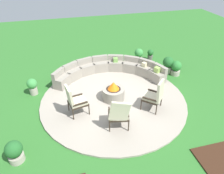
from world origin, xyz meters
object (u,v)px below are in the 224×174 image
(potted_plant_0, at_px, (150,54))
(potted_plant_1, at_px, (139,54))
(lounge_chair_front_right, at_px, (119,113))
(potted_plant_3, at_px, (32,86))
(curved_stone_bench, at_px, (109,70))
(potted_plant_4, at_px, (168,64))
(lounge_chair_front_left, at_px, (75,100))
(potted_plant_2, at_px, (176,68))
(lounge_chair_back_left, at_px, (155,95))
(potted_plant_5, at_px, (14,151))
(fire_pit, at_px, (113,92))

(potted_plant_0, height_order, potted_plant_1, potted_plant_1)
(lounge_chair_front_right, height_order, potted_plant_3, lounge_chair_front_right)
(curved_stone_bench, relative_size, lounge_chair_front_right, 4.10)
(lounge_chair_front_right, height_order, potted_plant_4, lounge_chair_front_right)
(lounge_chair_front_left, xyz_separation_m, potted_plant_3, (-1.47, 1.66, -0.25))
(lounge_chair_front_right, relative_size, potted_plant_1, 1.84)
(curved_stone_bench, height_order, potted_plant_2, curved_stone_bench)
(lounge_chair_front_right, xyz_separation_m, potted_plant_4, (3.18, 2.93, -0.20))
(potted_plant_1, xyz_separation_m, potted_plant_4, (0.81, -1.56, 0.08))
(lounge_chair_front_right, bearing_deg, potted_plant_3, 146.08)
(lounge_chair_front_right, xyz_separation_m, lounge_chair_back_left, (1.45, 0.58, 0.01))
(lounge_chair_front_left, xyz_separation_m, potted_plant_5, (-1.76, -1.47, -0.28))
(potted_plant_0, bearing_deg, fire_pit, -133.60)
(potted_plant_2, height_order, potted_plant_5, potted_plant_2)
(fire_pit, xyz_separation_m, potted_plant_5, (-3.21, -1.97, 0.01))
(curved_stone_bench, relative_size, potted_plant_3, 6.91)
(fire_pit, relative_size, potted_plant_2, 1.23)
(potted_plant_4, bearing_deg, lounge_chair_front_left, -156.36)
(curved_stone_bench, xyz_separation_m, potted_plant_1, (1.85, 1.25, -0.00))
(lounge_chair_back_left, bearing_deg, fire_pit, 95.73)
(fire_pit, xyz_separation_m, lounge_chair_back_left, (1.22, -0.92, 0.30))
(potted_plant_2, xyz_separation_m, potted_plant_5, (-6.41, -3.11, -0.01))
(potted_plant_2, bearing_deg, potted_plant_0, 106.50)
(potted_plant_2, distance_m, potted_plant_5, 7.13)
(lounge_chair_front_left, height_order, potted_plant_0, lounge_chair_front_left)
(lounge_chair_front_left, relative_size, potted_plant_3, 1.66)
(lounge_chair_front_left, relative_size, potted_plant_0, 1.97)
(fire_pit, bearing_deg, potted_plant_5, -148.43)
(potted_plant_1, bearing_deg, curved_stone_bench, -145.94)
(potted_plant_4, height_order, potted_plant_5, potted_plant_4)
(lounge_chair_front_right, xyz_separation_m, potted_plant_2, (3.44, 2.65, -0.26))
(potted_plant_1, bearing_deg, lounge_chair_front_right, -117.80)
(potted_plant_1, height_order, potted_plant_4, potted_plant_4)
(fire_pit, relative_size, lounge_chair_front_left, 0.74)
(lounge_chair_front_left, height_order, potted_plant_4, lounge_chair_front_left)
(potted_plant_3, bearing_deg, potted_plant_2, -0.23)
(fire_pit, distance_m, potted_plant_1, 3.67)
(potted_plant_4, bearing_deg, curved_stone_bench, 173.39)
(fire_pit, relative_size, potted_plant_5, 1.25)
(fire_pit, relative_size, potted_plant_0, 1.46)
(lounge_chair_front_left, bearing_deg, potted_plant_0, 116.22)
(potted_plant_1, height_order, potted_plant_2, potted_plant_2)
(lounge_chair_front_right, relative_size, potted_plant_4, 1.47)
(potted_plant_3, bearing_deg, curved_stone_bench, 10.00)
(potted_plant_4, bearing_deg, lounge_chair_front_right, -137.27)
(lounge_chair_back_left, bearing_deg, potted_plant_3, 106.04)
(fire_pit, relative_size, lounge_chair_back_left, 0.72)
(curved_stone_bench, distance_m, potted_plant_2, 2.98)
(potted_plant_3, bearing_deg, lounge_chair_front_right, -44.97)
(potted_plant_0, distance_m, potted_plant_1, 0.59)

